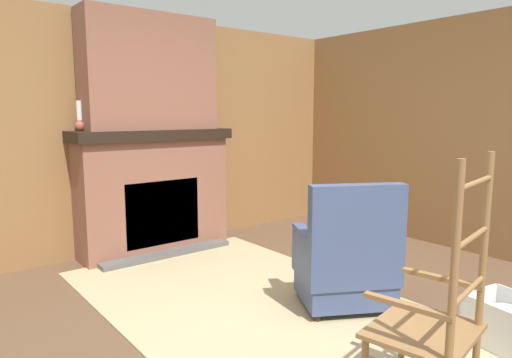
{
  "coord_description": "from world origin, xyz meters",
  "views": [
    {
      "loc": [
        2.07,
        -2.17,
        1.51
      ],
      "look_at": [
        -1.22,
        0.45,
        0.9
      ],
      "focal_mm": 32.0,
      "sensor_mm": 36.0,
      "label": 1
    }
  ],
  "objects_px": {
    "oil_lamp_vase": "(80,120)",
    "storage_case": "(205,123)",
    "laundry_basket": "(508,323)",
    "armchair": "(347,263)",
    "rocking_chair": "(432,332)",
    "firewood_stack": "(332,232)"
  },
  "relations": [
    {
      "from": "oil_lamp_vase",
      "to": "storage_case",
      "type": "distance_m",
      "value": 1.43
    },
    {
      "from": "laundry_basket",
      "to": "storage_case",
      "type": "xyz_separation_m",
      "value": [
        -3.39,
        -0.16,
        1.23
      ]
    },
    {
      "from": "storage_case",
      "to": "laundry_basket",
      "type": "bearing_deg",
      "value": 2.7
    },
    {
      "from": "armchair",
      "to": "oil_lamp_vase",
      "type": "xyz_separation_m",
      "value": [
        -2.36,
        -1.21,
        1.07
      ]
    },
    {
      "from": "laundry_basket",
      "to": "oil_lamp_vase",
      "type": "bearing_deg",
      "value": -154.89
    },
    {
      "from": "rocking_chair",
      "to": "firewood_stack",
      "type": "relative_size",
      "value": 3.3
    },
    {
      "from": "armchair",
      "to": "firewood_stack",
      "type": "xyz_separation_m",
      "value": [
        -1.46,
        1.47,
        -0.31
      ]
    },
    {
      "from": "oil_lamp_vase",
      "to": "firewood_stack",
      "type": "bearing_deg",
      "value": 71.48
    },
    {
      "from": "storage_case",
      "to": "rocking_chair",
      "type": "bearing_deg",
      "value": -14.08
    },
    {
      "from": "armchair",
      "to": "oil_lamp_vase",
      "type": "relative_size",
      "value": 3.43
    },
    {
      "from": "laundry_basket",
      "to": "storage_case",
      "type": "relative_size",
      "value": 2.47
    },
    {
      "from": "armchair",
      "to": "laundry_basket",
      "type": "relative_size",
      "value": 1.98
    },
    {
      "from": "firewood_stack",
      "to": "storage_case",
      "type": "xyz_separation_m",
      "value": [
        -0.9,
        -1.24,
        1.33
      ]
    },
    {
      "from": "rocking_chair",
      "to": "firewood_stack",
      "type": "bearing_deg",
      "value": -50.39
    },
    {
      "from": "firewood_stack",
      "to": "laundry_basket",
      "type": "relative_size",
      "value": 0.79
    },
    {
      "from": "firewood_stack",
      "to": "oil_lamp_vase",
      "type": "distance_m",
      "value": 3.14
    },
    {
      "from": "oil_lamp_vase",
      "to": "laundry_basket",
      "type": "bearing_deg",
      "value": 25.11
    },
    {
      "from": "rocking_chair",
      "to": "oil_lamp_vase",
      "type": "relative_size",
      "value": 4.51
    },
    {
      "from": "firewood_stack",
      "to": "laundry_basket",
      "type": "distance_m",
      "value": 2.72
    },
    {
      "from": "armchair",
      "to": "storage_case",
      "type": "xyz_separation_m",
      "value": [
        -2.36,
        0.22,
        1.02
      ]
    },
    {
      "from": "oil_lamp_vase",
      "to": "storage_case",
      "type": "bearing_deg",
      "value": 89.99
    },
    {
      "from": "laundry_basket",
      "to": "armchair",
      "type": "bearing_deg",
      "value": -159.59
    }
  ]
}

